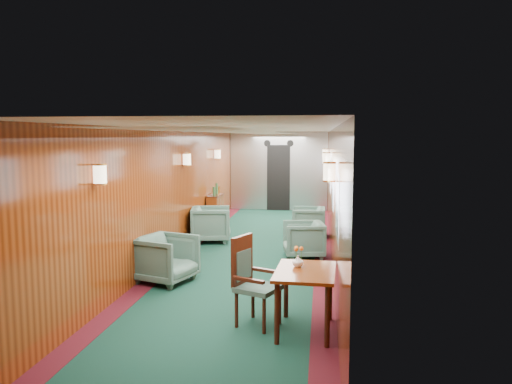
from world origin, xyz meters
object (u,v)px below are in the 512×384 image
credenza (215,210)px  side_chair (251,277)px  dining_table (305,280)px  armchair_right_near (304,239)px  armchair_left_near (166,259)px  armchair_left_far (211,224)px  armchair_right_far (308,222)px

credenza → side_chair: bearing=-74.2°
side_chair → credenza: size_ratio=0.99×
dining_table → armchair_right_near: 3.62m
dining_table → armchair_left_near: 2.81m
armchair_left_near → armchair_right_near: (2.07, 1.89, -0.03)m
dining_table → armchair_left_near: armchair_left_near is taller
side_chair → armchair_left_far: 4.85m
dining_table → armchair_left_near: (-2.21, 1.71, -0.24)m
armchair_left_near → armchair_left_far: size_ratio=0.97×
side_chair → credenza: (-1.81, 6.40, -0.16)m
armchair_left_far → armchair_right_near: bearing=-130.4°
armchair_left_far → credenza: bearing=-1.6°
side_chair → armchair_left_far: bearing=131.6°
armchair_left_near → armchair_right_far: armchair_left_near is taller
side_chair → armchair_right_near: 3.50m
credenza → armchair_right_far: size_ratio=1.47×
armchair_left_far → armchair_right_near: 2.33m
side_chair → armchair_right_near: bearing=104.9°
armchair_right_far → credenza: bearing=-112.8°
dining_table → armchair_right_far: bearing=93.9°
dining_table → armchair_left_far: (-2.18, 4.75, -0.23)m
armchair_left_far → armchair_right_far: (2.07, 0.81, -0.04)m
dining_table → armchair_left_far: size_ratio=1.21×
dining_table → armchair_left_near: bearing=145.1°
credenza → armchair_right_near: (2.32, -2.95, -0.08)m
dining_table → side_chair: side_chair is taller
credenza → armchair_right_near: size_ratio=1.47×
armchair_left_near → armchair_left_far: armchair_left_far is taller
credenza → armchair_left_near: bearing=-87.0°
side_chair → armchair_right_far: side_chair is taller
dining_table → side_chair: size_ratio=0.93×
dining_table → armchair_right_far: 5.58m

